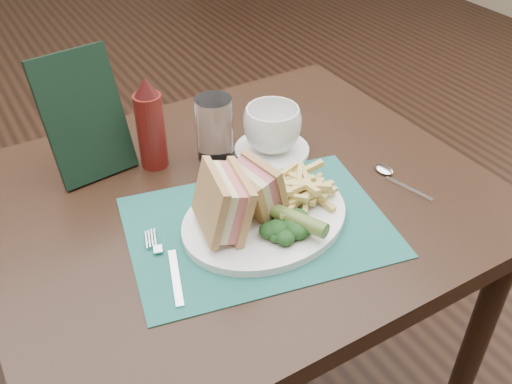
% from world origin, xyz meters
% --- Properties ---
extents(floor, '(7.00, 7.00, 0.00)m').
position_xyz_m(floor, '(0.00, 0.00, 0.00)').
color(floor, black).
rests_on(floor, ground).
extents(table_main, '(0.90, 0.75, 0.75)m').
position_xyz_m(table_main, '(0.00, -0.50, 0.38)').
color(table_main, black).
rests_on(table_main, ground).
extents(placemat, '(0.49, 0.39, 0.00)m').
position_xyz_m(placemat, '(-0.02, -0.60, 0.75)').
color(placemat, '#1B5850').
rests_on(placemat, table_main).
extents(plate, '(0.33, 0.28, 0.01)m').
position_xyz_m(plate, '(-0.00, -0.60, 0.76)').
color(plate, white).
rests_on(plate, placemat).
extents(sandwich_half_a, '(0.10, 0.13, 0.11)m').
position_xyz_m(sandwich_half_a, '(-0.10, -0.59, 0.82)').
color(sandwich_half_a, tan).
rests_on(sandwich_half_a, plate).
extents(sandwich_half_b, '(0.09, 0.10, 0.10)m').
position_xyz_m(sandwich_half_b, '(-0.03, -0.58, 0.81)').
color(sandwich_half_b, tan).
rests_on(sandwich_half_b, plate).
extents(kale_garnish, '(0.11, 0.08, 0.03)m').
position_xyz_m(kale_garnish, '(0.01, -0.66, 0.78)').
color(kale_garnish, black).
rests_on(kale_garnish, plate).
extents(pickle_spear, '(0.07, 0.12, 0.03)m').
position_xyz_m(pickle_spear, '(0.02, -0.65, 0.79)').
color(pickle_spear, '#4B6426').
rests_on(pickle_spear, plate).
extents(fries_pile, '(0.18, 0.20, 0.05)m').
position_xyz_m(fries_pile, '(0.07, -0.58, 0.79)').
color(fries_pile, '#D3BD69').
rests_on(fries_pile, plate).
extents(fork, '(0.09, 0.17, 0.01)m').
position_xyz_m(fork, '(-0.19, -0.61, 0.76)').
color(fork, silver).
rests_on(fork, placemat).
extents(spoon, '(0.07, 0.15, 0.01)m').
position_xyz_m(spoon, '(0.28, -0.63, 0.76)').
color(spoon, silver).
rests_on(spoon, table_main).
extents(saucer, '(0.16, 0.16, 0.01)m').
position_xyz_m(saucer, '(0.13, -0.42, 0.76)').
color(saucer, white).
rests_on(saucer, table_main).
extents(coffee_cup, '(0.16, 0.16, 0.09)m').
position_xyz_m(coffee_cup, '(0.13, -0.42, 0.81)').
color(coffee_cup, white).
rests_on(coffee_cup, saucer).
extents(drinking_glass, '(0.08, 0.08, 0.13)m').
position_xyz_m(drinking_glass, '(0.02, -0.38, 0.81)').
color(drinking_glass, white).
rests_on(drinking_glass, table_main).
extents(ketchup_bottle, '(0.06, 0.06, 0.19)m').
position_xyz_m(ketchup_bottle, '(-0.09, -0.34, 0.84)').
color(ketchup_bottle, '#53110E').
rests_on(ketchup_bottle, table_main).
extents(check_presenter, '(0.15, 0.10, 0.23)m').
position_xyz_m(check_presenter, '(-0.20, -0.29, 0.87)').
color(check_presenter, black).
rests_on(check_presenter, table_main).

